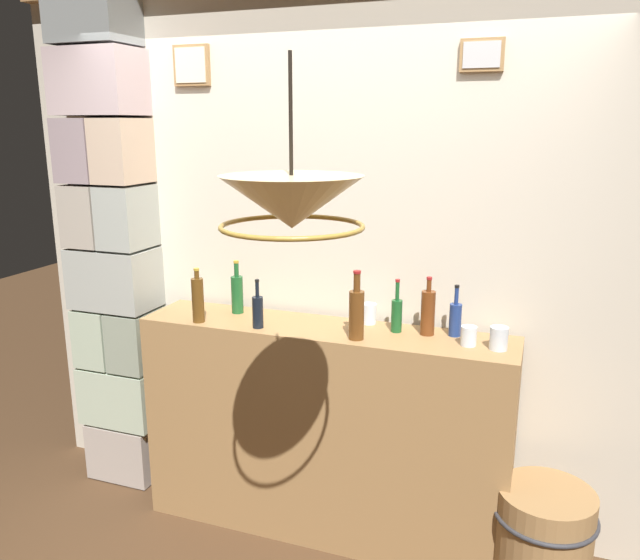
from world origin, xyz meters
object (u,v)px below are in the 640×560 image
Objects in this scene: liquor_bottle_rye at (198,299)px; liquor_bottle_brandy at (428,312)px; liquor_bottle_whiskey at (258,311)px; pendant_lamp at (292,204)px; liquor_bottle_rum at (455,318)px; liquor_bottle_gin at (237,293)px; liquor_bottle_tequila at (357,313)px; wooden_barrel at (542,544)px; glass_tumbler_shot at (499,338)px; liquor_bottle_vermouth at (397,314)px; glass_tumbler_highball at (469,336)px; glass_tumbler_rocks at (369,314)px.

liquor_bottle_brandy is at bearing 10.17° from liquor_bottle_rye.
liquor_bottle_brandy is 1.15× the size of liquor_bottle_whiskey.
pendant_lamp is (0.53, -0.83, 0.64)m from liquor_bottle_whiskey.
liquor_bottle_gin is (-1.12, -0.02, 0.02)m from liquor_bottle_rum.
liquor_bottle_tequila is 1.31m from wooden_barrel.
liquor_bottle_rum reaches higher than glass_tumbler_shot.
liquor_bottle_rum is 0.27m from liquor_bottle_vermouth.
liquor_bottle_rum is at bearing 7.40° from liquor_bottle_vermouth.
liquor_bottle_brandy is 1.01× the size of liquor_bottle_rye.
pendant_lamp reaches higher than liquor_bottle_rye.
liquor_bottle_tequila is at bearing -132.08° from liquor_bottle_vermouth.
liquor_bottle_vermouth is at bearing 167.57° from glass_tumbler_highball.
liquor_bottle_gin is 1.33m from glass_tumbler_shot.
liquor_bottle_whiskey reaches higher than glass_tumbler_rocks.
pendant_lamp reaches higher than liquor_bottle_gin.
liquor_bottle_vermouth is at bearing 165.68° from wooden_barrel.
liquor_bottle_rum is at bearing 154.37° from wooden_barrel.
pendant_lamp reaches higher than liquor_bottle_vermouth.
glass_tumbler_highball is 0.98m from wooden_barrel.
liquor_bottle_brandy reaches higher than glass_tumbler_rocks.
glass_tumbler_shot is 1.28m from pendant_lamp.
liquor_bottle_tequila is at bearing -169.83° from glass_tumbler_highball.
liquor_bottle_rum is 0.47m from liquor_bottle_tequila.
glass_tumbler_rocks is at bearing 4.97° from liquor_bottle_gin.
liquor_bottle_rum reaches higher than glass_tumbler_highball.
liquor_bottle_rye is 1.07× the size of liquor_bottle_vermouth.
liquor_bottle_gin is at bearing 178.92° from liquor_bottle_vermouth.
pendant_lamp is (0.73, -1.01, 0.61)m from liquor_bottle_gin.
liquor_bottle_vermouth reaches higher than liquor_bottle_rum.
liquor_bottle_brandy reaches higher than liquor_bottle_rum.
liquor_bottle_gin reaches higher than liquor_bottle_rye.
liquor_bottle_vermouth is 2.50× the size of glass_tumbler_shot.
liquor_bottle_tequila is at bearing -154.44° from liquor_bottle_rum.
liquor_bottle_brandy is 0.15m from liquor_bottle_vermouth.
liquor_bottle_tequila is (-0.30, -0.18, 0.02)m from liquor_bottle_brandy.
liquor_bottle_gin reaches higher than liquor_bottle_vermouth.
liquor_bottle_tequila reaches higher than liquor_bottle_gin.
liquor_bottle_rye reaches higher than glass_tumbler_highball.
liquor_bottle_vermouth is (-0.27, -0.04, 0.00)m from liquor_bottle_rum.
liquor_bottle_brandy is 1.21m from pendant_lamp.
wooden_barrel is at bearing -1.40° from liquor_bottle_tequila.
liquor_bottle_rye is at bearing -176.64° from liquor_bottle_whiskey.
liquor_bottle_brandy is 0.23m from glass_tumbler_highball.
glass_tumbler_highball is at bearing 10.17° from liquor_bottle_tequila.
glass_tumbler_shot is at bearing 4.15° from liquor_bottle_rye.
liquor_bottle_rum reaches higher than wooden_barrel.
liquor_bottle_tequila is 0.25m from glass_tumbler_rocks.
pendant_lamp is (-0.26, -1.01, 0.61)m from liquor_bottle_brandy.
liquor_bottle_rye is at bearing -175.08° from glass_tumbler_highball.
liquor_bottle_rye is at bearing -118.50° from liquor_bottle_gin.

